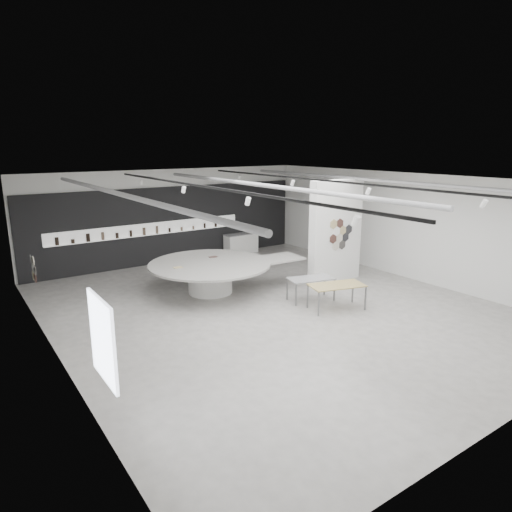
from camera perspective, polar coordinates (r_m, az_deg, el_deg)
room at (r=13.13m, az=1.80°, el=1.91°), size 12.02×14.02×3.82m
back_wall_display at (r=19.16m, az=-10.64°, el=3.85°), size 11.80×0.27×3.10m
partition_column at (r=16.24m, az=9.93°, el=3.03°), size 2.20×0.38×3.60m
display_island at (r=15.06m, az=-5.45°, el=-2.12°), size 5.21×4.22×1.02m
sample_table_wood at (r=13.67m, az=10.07°, el=-3.78°), size 1.77×1.21×0.75m
sample_table_stone at (r=14.33m, az=6.89°, el=-2.98°), size 1.54×1.02×0.73m
kitchen_counter at (r=20.51m, az=-1.89°, el=1.60°), size 1.55×0.61×1.22m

